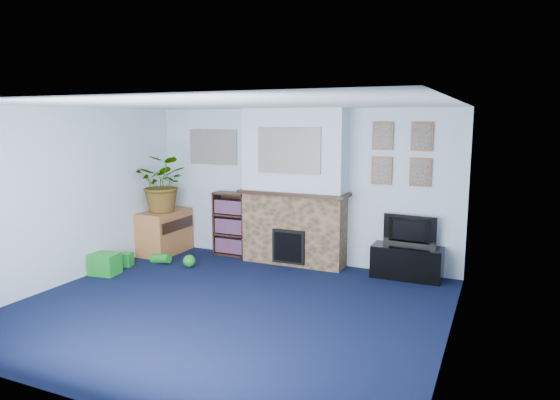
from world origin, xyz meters
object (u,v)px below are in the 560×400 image
at_px(bookshelf, 232,225).
at_px(sideboard, 165,232).
at_px(television, 408,231).
at_px(tv_stand, 407,263).

xyz_separation_m(bookshelf, sideboard, (-1.09, -0.36, -0.15)).
height_order(television, sideboard, television).
xyz_separation_m(tv_stand, television, (-0.00, 0.02, 0.45)).
height_order(tv_stand, bookshelf, bookshelf).
relative_size(tv_stand, sideboard, 1.05).
relative_size(television, bookshelf, 0.72).
bearing_deg(television, sideboard, 8.31).
bearing_deg(tv_stand, television, 90.00).
xyz_separation_m(tv_stand, bookshelf, (-2.89, 0.08, 0.28)).
height_order(bookshelf, sideboard, bookshelf).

